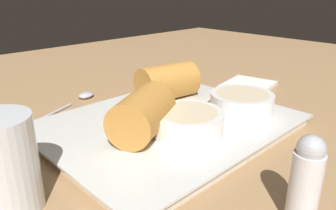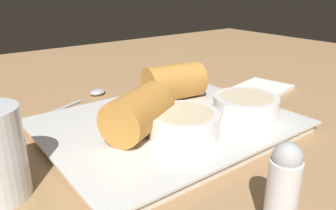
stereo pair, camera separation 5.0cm
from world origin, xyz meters
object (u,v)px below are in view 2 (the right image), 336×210
(serving_plate, at_px, (168,125))
(dipping_bowl_far, at_px, (246,105))
(dipping_bowl_near, at_px, (181,123))
(napkin, at_px, (262,88))
(salt_shaker, at_px, (283,189))
(spoon, at_px, (89,96))

(serving_plate, bearing_deg, dipping_bowl_far, 152.87)
(dipping_bowl_far, bearing_deg, dipping_bowl_near, -3.50)
(napkin, distance_m, salt_shaker, 0.40)
(napkin, bearing_deg, spoon, -28.41)
(dipping_bowl_near, bearing_deg, salt_shaker, 78.56)
(serving_plate, bearing_deg, salt_shaker, 77.27)
(serving_plate, height_order, napkin, serving_plate)
(serving_plate, xyz_separation_m, napkin, (-0.26, -0.04, -0.00))
(serving_plate, distance_m, dipping_bowl_far, 0.12)
(dipping_bowl_near, distance_m, dipping_bowl_far, 0.12)
(spoon, bearing_deg, dipping_bowl_near, 93.78)
(spoon, relative_size, salt_shaker, 1.87)
(dipping_bowl_near, distance_m, spoon, 0.24)
(dipping_bowl_far, relative_size, salt_shaker, 1.12)
(dipping_bowl_far, bearing_deg, serving_plate, -27.13)
(serving_plate, xyz_separation_m, dipping_bowl_near, (0.01, 0.04, 0.02))
(serving_plate, relative_size, dipping_bowl_far, 3.59)
(spoon, height_order, salt_shaker, salt_shaker)
(dipping_bowl_far, xyz_separation_m, salt_shaker, (0.15, 0.16, 0.01))
(dipping_bowl_far, height_order, spoon, dipping_bowl_far)
(dipping_bowl_near, distance_m, salt_shaker, 0.17)
(spoon, distance_m, napkin, 0.33)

